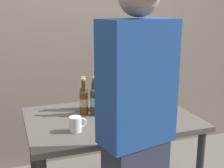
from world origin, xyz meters
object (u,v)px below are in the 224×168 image
Objects in this scene: laptop at (128,104)px; beer_bottle_brown at (94,100)px; beer_bottle_dark at (96,94)px; beer_bottle_green at (84,101)px; beer_bottle_amber at (84,97)px; person_figure at (136,136)px; coffee_mug at (76,124)px.

beer_bottle_brown is (-0.27, 0.00, 0.06)m from laptop.
beer_bottle_dark is 0.16m from beer_bottle_green.
beer_bottle_green is at bearing 148.87° from beer_bottle_brown.
beer_bottle_dark is at bearing 37.56° from beer_bottle_green.
laptop is 1.45× the size of beer_bottle_amber.
beer_bottle_dark reaches higher than beer_bottle_brown.
beer_bottle_brown is at bearing 179.11° from laptop.
beer_bottle_green is at bearing -104.26° from beer_bottle_amber.
laptop is at bearing 70.76° from person_figure.
laptop is at bearing -0.89° from beer_bottle_brown.
laptop is 3.36× the size of coffee_mug.
coffee_mug is (-0.25, -0.39, -0.07)m from beer_bottle_dark.
person_figure is at bearing -83.11° from beer_bottle_green.
beer_bottle_green is at bearing 96.89° from person_figure.
coffee_mug is at bearing -128.08° from beer_bottle_brown.
person_figure is at bearing -109.24° from laptop.
beer_bottle_green is (-0.02, -0.10, 0.00)m from beer_bottle_amber.
beer_bottle_amber is 0.84× the size of beer_bottle_dark.
coffee_mug is (-0.20, -0.26, -0.06)m from beer_bottle_brown.
beer_bottle_brown is at bearing -71.94° from beer_bottle_amber.
beer_bottle_brown is 1.06× the size of beer_bottle_green.
beer_bottle_green is 0.16× the size of person_figure.
beer_bottle_amber is at bearing 108.06° from beer_bottle_brown.
beer_bottle_green is 2.41× the size of coffee_mug.
person_figure is (0.07, -0.86, 0.03)m from beer_bottle_amber.
beer_bottle_amber is 0.15× the size of person_figure.
laptop is at bearing -24.48° from beer_bottle_amber.
laptop is 0.28m from beer_bottle_brown.
laptop is 1.32× the size of beer_bottle_brown.
beer_bottle_dark reaches higher than beer_bottle_amber.
laptop is at bearing 28.12° from coffee_mug.
laptop is 0.22× the size of person_figure.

